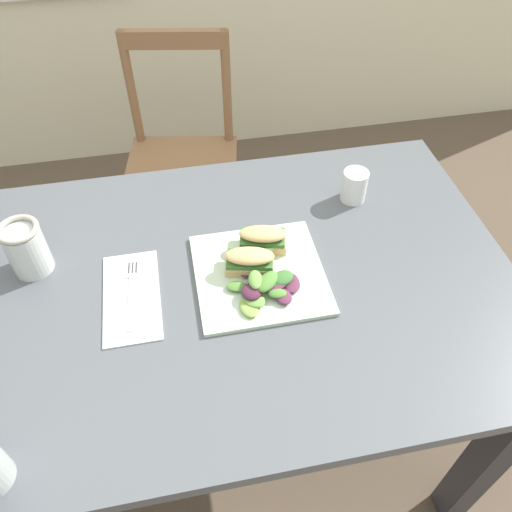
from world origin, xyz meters
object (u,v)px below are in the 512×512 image
at_px(mason_jar_iced_tea, 27,250).
at_px(cup_extra_side, 354,186).
at_px(sandwich_half_back, 262,239).
at_px(sandwich_half_front, 250,261).
at_px(chair_wooden_far, 182,161).
at_px(fork_on_napkin, 132,289).
at_px(dining_table, 215,317).
at_px(plate_lunch, 260,274).

xyz_separation_m(mason_jar_iced_tea, cup_extra_side, (0.76, 0.09, -0.01)).
bearing_deg(sandwich_half_back, sandwich_half_front, -122.67).
height_order(chair_wooden_far, fork_on_napkin, chair_wooden_far).
bearing_deg(sandwich_half_front, mason_jar_iced_tea, 167.24).
relative_size(sandwich_half_back, mason_jar_iced_tea, 0.93).
xyz_separation_m(dining_table, sandwich_half_back, (0.12, 0.08, 0.16)).
bearing_deg(sandwich_half_back, mason_jar_iced_tea, 174.87).
bearing_deg(fork_on_napkin, dining_table, -4.41).
distance_m(chair_wooden_far, fork_on_napkin, 0.90).
height_order(plate_lunch, cup_extra_side, cup_extra_side).
distance_m(plate_lunch, sandwich_half_front, 0.04).
xyz_separation_m(dining_table, mason_jar_iced_tea, (-0.38, 0.12, 0.18)).
bearing_deg(mason_jar_iced_tea, chair_wooden_far, 63.43).
relative_size(dining_table, mason_jar_iced_tea, 10.79).
bearing_deg(mason_jar_iced_tea, plate_lunch, -13.71).
distance_m(sandwich_half_front, fork_on_napkin, 0.26).
bearing_deg(cup_extra_side, sandwich_half_front, -147.08).
height_order(dining_table, cup_extra_side, cup_extra_side).
bearing_deg(dining_table, sandwich_half_back, 31.05).
bearing_deg(fork_on_napkin, mason_jar_iced_tea, 152.79).
height_order(sandwich_half_front, mason_jar_iced_tea, mason_jar_iced_tea).
bearing_deg(cup_extra_side, fork_on_napkin, -160.56).
bearing_deg(dining_table, plate_lunch, 1.34).
height_order(sandwich_half_front, cup_extra_side, cup_extra_side).
relative_size(plate_lunch, fork_on_napkin, 1.49).
height_order(chair_wooden_far, mason_jar_iced_tea, chair_wooden_far).
height_order(sandwich_half_front, fork_on_napkin, sandwich_half_front).
distance_m(chair_wooden_far, sandwich_half_back, 0.85).
bearing_deg(dining_table, chair_wooden_far, 91.00).
height_order(plate_lunch, fork_on_napkin, plate_lunch).
distance_m(sandwich_half_front, sandwich_half_back, 0.07).
relative_size(chair_wooden_far, sandwich_half_front, 7.59).
distance_m(chair_wooden_far, mason_jar_iced_tea, 0.88).
bearing_deg(chair_wooden_far, plate_lunch, -81.89).
height_order(sandwich_half_back, mason_jar_iced_tea, mason_jar_iced_tea).
relative_size(dining_table, sandwich_half_back, 11.63).
bearing_deg(sandwich_half_front, dining_table, -170.02).
relative_size(chair_wooden_far, mason_jar_iced_tea, 7.04).
height_order(chair_wooden_far, sandwich_half_front, chair_wooden_far).
xyz_separation_m(dining_table, fork_on_napkin, (-0.17, 0.01, 0.13)).
bearing_deg(chair_wooden_far, sandwich_half_front, -83.06).
distance_m(dining_table, plate_lunch, 0.17).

